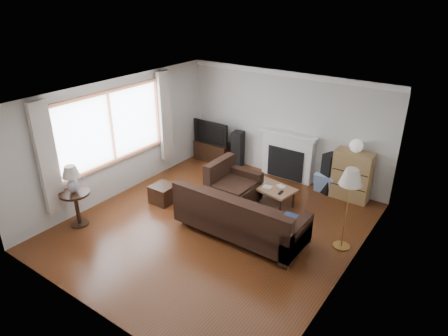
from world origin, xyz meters
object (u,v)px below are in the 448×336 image
Objects in this scene: floor_lamp at (347,210)px; tv_stand at (214,151)px; side_table at (77,209)px; bookshelf at (352,176)px; coffee_table at (269,195)px; sectional_sofa at (240,215)px.

tv_stand is at bearing 156.76° from floor_lamp.
side_table is at bearing -93.82° from tv_stand.
floor_lamp is 2.17× the size of side_table.
side_table reaches higher than tv_stand.
bookshelf is 1.01× the size of coffee_table.
bookshelf is 0.71× the size of floor_lamp.
bookshelf is 5.57m from side_table.
coffee_table is at bearing -137.63° from bookshelf.
side_table is (-2.56, -2.81, 0.14)m from coffee_table.
side_table is at bearing -153.24° from floor_lamp.
bookshelf is 1.80m from coffee_table.
coffee_table is 3.80m from side_table.
coffee_table is 1.98m from floor_lamp.
bookshelf is 2.76m from sectional_sofa.
side_table is (-4.37, -2.20, -0.41)m from floor_lamp.
tv_stand is 3.98m from side_table.
sectional_sofa is at bearing -156.95° from floor_lamp.
coffee_table is at bearing 161.56° from floor_lamp.
side_table is (-2.70, -1.49, -0.07)m from sectional_sofa.
bookshelf is 0.41× the size of sectional_sofa.
side_table is (-0.27, -3.97, 0.10)m from tv_stand.
floor_lamp is 4.91m from side_table.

